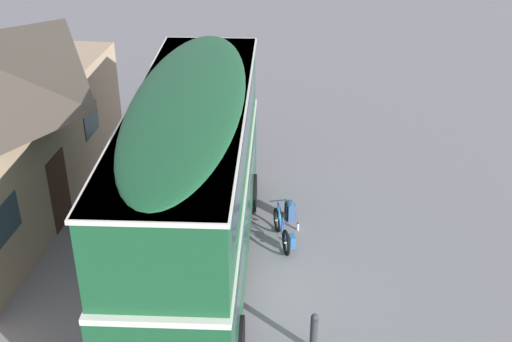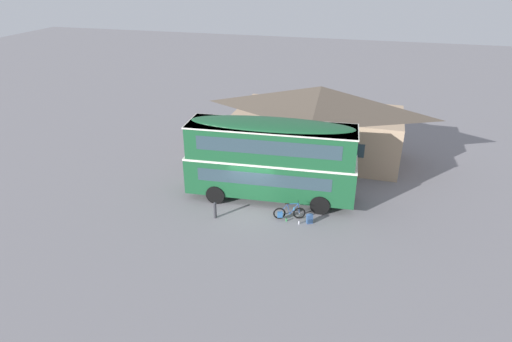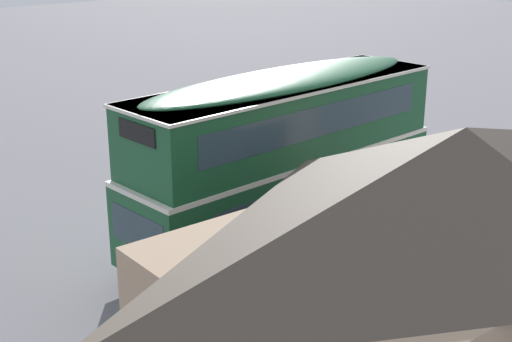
# 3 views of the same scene
# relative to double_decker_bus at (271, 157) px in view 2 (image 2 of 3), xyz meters

# --- Properties ---
(ground_plane) EXTENTS (120.00, 120.00, 0.00)m
(ground_plane) POSITION_rel_double_decker_bus_xyz_m (-0.79, -1.19, -2.64)
(ground_plane) COLOR slate
(double_decker_bus) EXTENTS (9.80, 3.15, 4.79)m
(double_decker_bus) POSITION_rel_double_decker_bus_xyz_m (0.00, 0.00, 0.00)
(double_decker_bus) COLOR black
(double_decker_bus) RESTS_ON ground
(touring_bicycle) EXTENTS (1.71, 0.78, 1.01)m
(touring_bicycle) POSITION_rel_double_decker_bus_xyz_m (1.48, -2.00, -2.27)
(touring_bicycle) COLOR black
(touring_bicycle) RESTS_ON ground
(backpack_on_ground) EXTENTS (0.38, 0.34, 0.58)m
(backpack_on_ground) POSITION_rel_double_decker_bus_xyz_m (2.67, -2.12, -2.35)
(backpack_on_ground) COLOR #2D4C7A
(backpack_on_ground) RESTS_ON ground
(water_bottle_green_metal) EXTENTS (0.08, 0.08, 0.21)m
(water_bottle_green_metal) POSITION_rel_double_decker_bus_xyz_m (1.44, -2.26, -2.55)
(water_bottle_green_metal) COLOR green
(water_bottle_green_metal) RESTS_ON ground
(water_bottle_clear_plastic) EXTENTS (0.07, 0.07, 0.23)m
(water_bottle_clear_plastic) POSITION_rel_double_decker_bus_xyz_m (2.15, -2.37, -2.54)
(water_bottle_clear_plastic) COLOR silver
(water_bottle_clear_plastic) RESTS_ON ground
(pub_building) EXTENTS (11.54, 5.90, 5.11)m
(pub_building) POSITION_rel_double_decker_bus_xyz_m (1.81, 6.76, -0.02)
(pub_building) COLOR tan
(pub_building) RESTS_ON ground
(kerb_bollard) EXTENTS (0.16, 0.16, 0.97)m
(kerb_bollard) POSITION_rel_double_decker_bus_xyz_m (-2.38, -2.93, -2.14)
(kerb_bollard) COLOR #333338
(kerb_bollard) RESTS_ON ground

